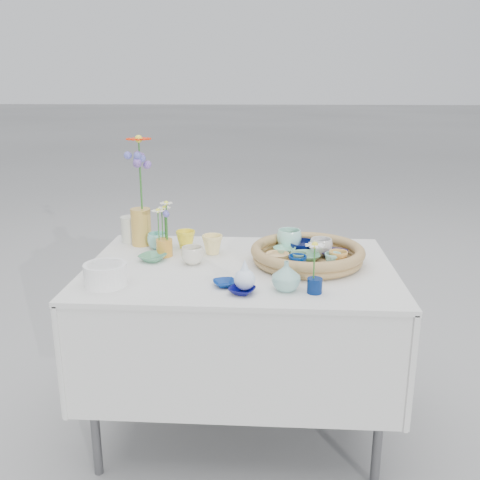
# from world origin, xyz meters

# --- Properties ---
(ground) EXTENTS (80.00, 80.00, 0.00)m
(ground) POSITION_xyz_m (0.00, 0.00, 0.00)
(ground) COLOR #A4A4A3
(display_table) EXTENTS (1.26, 0.86, 0.77)m
(display_table) POSITION_xyz_m (0.00, 0.00, 0.00)
(display_table) COLOR silver
(display_table) RESTS_ON ground
(wicker_tray) EXTENTS (0.47, 0.47, 0.08)m
(wicker_tray) POSITION_xyz_m (0.28, 0.05, 0.80)
(wicker_tray) COLOR olive
(wicker_tray) RESTS_ON display_table
(tray_ceramic_0) EXTENTS (0.16, 0.16, 0.04)m
(tray_ceramic_0) POSITION_xyz_m (0.27, 0.17, 0.80)
(tray_ceramic_0) COLOR #050E4B
(tray_ceramic_0) RESTS_ON wicker_tray
(tray_ceramic_1) EXTENTS (0.14, 0.14, 0.03)m
(tray_ceramic_1) POSITION_xyz_m (0.40, 0.08, 0.80)
(tray_ceramic_1) COLOR #0F0934
(tray_ceramic_1) RESTS_ON wicker_tray
(tray_ceramic_2) EXTENTS (0.10, 0.10, 0.07)m
(tray_ceramic_2) POSITION_xyz_m (0.39, -0.05, 0.82)
(tray_ceramic_2) COLOR gold
(tray_ceramic_2) RESTS_ON wicker_tray
(tray_ceramic_3) EXTENTS (0.14, 0.14, 0.03)m
(tray_ceramic_3) POSITION_xyz_m (0.27, 0.04, 0.80)
(tray_ceramic_3) COLOR #57936C
(tray_ceramic_3) RESTS_ON wicker_tray
(tray_ceramic_4) EXTENTS (0.08, 0.08, 0.06)m
(tray_ceramic_4) POSITION_xyz_m (0.24, -0.07, 0.81)
(tray_ceramic_4) COLOR #6B9D71
(tray_ceramic_4) RESTS_ON wicker_tray
(tray_ceramic_5) EXTENTS (0.12, 0.12, 0.03)m
(tray_ceramic_5) POSITION_xyz_m (0.19, 0.11, 0.80)
(tray_ceramic_5) COLOR #81C9A6
(tray_ceramic_5) RESTS_ON wicker_tray
(tray_ceramic_6) EXTENTS (0.13, 0.13, 0.09)m
(tray_ceramic_6) POSITION_xyz_m (0.21, 0.20, 0.83)
(tray_ceramic_6) COLOR #AEF9E9
(tray_ceramic_6) RESTS_ON wicker_tray
(tray_ceramic_7) EXTENTS (0.11, 0.11, 0.08)m
(tray_ceramic_7) POSITION_xyz_m (0.34, 0.10, 0.82)
(tray_ceramic_7) COLOR silver
(tray_ceramic_7) RESTS_ON wicker_tray
(tray_ceramic_8) EXTENTS (0.10, 0.10, 0.03)m
(tray_ceramic_8) POSITION_xyz_m (0.34, 0.19, 0.80)
(tray_ceramic_8) COLOR #6EA0CA
(tray_ceramic_8) RESTS_ON wicker_tray
(tray_ceramic_9) EXTENTS (0.09, 0.09, 0.07)m
(tray_ceramic_9) POSITION_xyz_m (0.23, -0.11, 0.82)
(tray_ceramic_9) COLOR navy
(tray_ceramic_9) RESTS_ON wicker_tray
(tray_ceramic_10) EXTENTS (0.12, 0.12, 0.03)m
(tray_ceramic_10) POSITION_xyz_m (0.16, 0.03, 0.80)
(tray_ceramic_10) COLOR #ECC686
(tray_ceramic_10) RESTS_ON wicker_tray
(tray_ceramic_11) EXTENTS (0.08, 0.08, 0.06)m
(tray_ceramic_11) POSITION_xyz_m (0.37, -0.06, 0.81)
(tray_ceramic_11) COLOR #95EADD
(tray_ceramic_11) RESTS_ON wicker_tray
(tray_ceramic_12) EXTENTS (0.10, 0.10, 0.07)m
(tray_ceramic_12) POSITION_xyz_m (0.22, 0.20, 0.82)
(tray_ceramic_12) COLOR #58916A
(tray_ceramic_12) RESTS_ON wicker_tray
(loose_ceramic_0) EXTENTS (0.11, 0.11, 0.08)m
(loose_ceramic_0) POSITION_xyz_m (-0.26, 0.23, 0.81)
(loose_ceramic_0) COLOR yellow
(loose_ceramic_0) RESTS_ON display_table
(loose_ceramic_1) EXTENTS (0.12, 0.12, 0.09)m
(loose_ceramic_1) POSITION_xyz_m (-0.13, 0.16, 0.81)
(loose_ceramic_1) COLOR #FFE68C
(loose_ceramic_1) RESTS_ON display_table
(loose_ceramic_2) EXTENTS (0.14, 0.14, 0.03)m
(loose_ceramic_2) POSITION_xyz_m (-0.37, 0.04, 0.78)
(loose_ceramic_2) COLOR #51966E
(loose_ceramic_2) RESTS_ON display_table
(loose_ceramic_3) EXTENTS (0.10, 0.10, 0.07)m
(loose_ceramic_3) POSITION_xyz_m (-0.20, 0.01, 0.80)
(loose_ceramic_3) COLOR silver
(loose_ceramic_3) RESTS_ON display_table
(loose_ceramic_4) EXTENTS (0.11, 0.11, 0.02)m
(loose_ceramic_4) POSITION_xyz_m (-0.04, -0.23, 0.78)
(loose_ceramic_4) COLOR navy
(loose_ceramic_4) RESTS_ON display_table
(loose_ceramic_5) EXTENTS (0.12, 0.12, 0.07)m
(loose_ceramic_5) POSITION_xyz_m (-0.39, 0.22, 0.80)
(loose_ceramic_5) COLOR #86D9C7
(loose_ceramic_5) RESTS_ON display_table
(loose_ceramic_6) EXTENTS (0.12, 0.12, 0.02)m
(loose_ceramic_6) POSITION_xyz_m (0.03, -0.30, 0.78)
(loose_ceramic_6) COLOR #070850
(loose_ceramic_6) RESTS_ON display_table
(fluted_bowl) EXTENTS (0.17, 0.17, 0.08)m
(fluted_bowl) POSITION_xyz_m (-0.48, -0.25, 0.81)
(fluted_bowl) COLOR white
(fluted_bowl) RESTS_ON display_table
(bud_vase_paleblue) EXTENTS (0.08, 0.08, 0.12)m
(bud_vase_paleblue) POSITION_xyz_m (0.03, -0.27, 0.83)
(bud_vase_paleblue) COLOR white
(bud_vase_paleblue) RESTS_ON display_table
(bud_vase_seafoam) EXTENTS (0.12, 0.12, 0.11)m
(bud_vase_seafoam) POSITION_xyz_m (0.18, -0.26, 0.82)
(bud_vase_seafoam) COLOR #85BBB0
(bud_vase_seafoam) RESTS_ON display_table
(bud_vase_cobalt) EXTENTS (0.07, 0.07, 0.06)m
(bud_vase_cobalt) POSITION_xyz_m (0.29, -0.28, 0.79)
(bud_vase_cobalt) COLOR #041B53
(bud_vase_cobalt) RESTS_ON display_table
(single_daisy) EXTENTS (0.10, 0.10, 0.14)m
(single_daisy) POSITION_xyz_m (0.28, -0.28, 0.88)
(single_daisy) COLOR white
(single_daisy) RESTS_ON bud_vase_cobalt
(tall_vase_yellow) EXTENTS (0.12, 0.12, 0.17)m
(tall_vase_yellow) POSITION_xyz_m (-0.47, 0.27, 0.85)
(tall_vase_yellow) COLOR gold
(tall_vase_yellow) RESTS_ON display_table
(gerbera) EXTENTS (0.17, 0.17, 0.34)m
(gerbera) POSITION_xyz_m (-0.46, 0.27, 1.10)
(gerbera) COLOR #F92A05
(gerbera) RESTS_ON tall_vase_yellow
(hydrangea) EXTENTS (0.10, 0.10, 0.31)m
(hydrangea) POSITION_xyz_m (-0.47, 0.28, 1.05)
(hydrangea) COLOR #5D60C2
(hydrangea) RESTS_ON tall_vase_yellow
(white_pitcher) EXTENTS (0.15, 0.14, 0.12)m
(white_pitcher) POSITION_xyz_m (-0.54, 0.32, 0.83)
(white_pitcher) COLOR beige
(white_pitcher) RESTS_ON display_table
(daisy_cup) EXTENTS (0.09, 0.09, 0.08)m
(daisy_cup) POSITION_xyz_m (-0.33, 0.11, 0.80)
(daisy_cup) COLOR gold
(daisy_cup) RESTS_ON display_table
(daisy_posy) EXTENTS (0.11, 0.11, 0.17)m
(daisy_posy) POSITION_xyz_m (-0.33, 0.12, 0.92)
(daisy_posy) COLOR white
(daisy_posy) RESTS_ON daisy_cup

